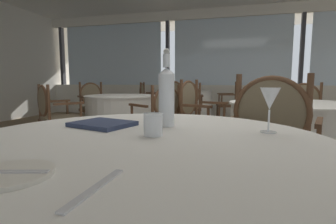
{
  "coord_description": "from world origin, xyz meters",
  "views": [
    {
      "loc": [
        0.16,
        -2.43,
        0.95
      ],
      "look_at": [
        -0.15,
        -1.29,
        0.81
      ],
      "focal_mm": 27.31,
      "sensor_mm": 36.0,
      "label": 1
    }
  ],
  "objects_px": {
    "wine_glass": "(270,100)",
    "dining_chair_2_2": "(189,103)",
    "menu_book": "(103,124)",
    "dining_chair_2_3": "(232,100)",
    "dining_chair_1_2": "(160,116)",
    "side_plate": "(9,174)",
    "dining_chair_1_1": "(55,114)",
    "dining_chair_0_1": "(302,112)",
    "dining_chair_0_2": "(197,113)",
    "dining_chair_2_1": "(148,99)",
    "dining_chair_0_3": "(273,138)",
    "dining_chair_2_0": "(189,96)",
    "water_tumbler": "(153,124)",
    "dining_chair_1_0": "(94,104)",
    "dining_chair_1_3": "(169,104)",
    "water_bottle": "(167,95)"
  },
  "relations": [
    {
      "from": "menu_book",
      "to": "dining_chair_2_3",
      "type": "xyz_separation_m",
      "value": [
        0.52,
        4.73,
        -0.21
      ]
    },
    {
      "from": "water_tumbler",
      "to": "dining_chair_1_0",
      "type": "bearing_deg",
      "value": 124.28
    },
    {
      "from": "water_tumbler",
      "to": "dining_chair_2_1",
      "type": "relative_size",
      "value": 0.09
    },
    {
      "from": "dining_chair_0_1",
      "to": "dining_chair_1_1",
      "type": "xyz_separation_m",
      "value": [
        -3.09,
        -1.0,
        -0.01
      ]
    },
    {
      "from": "dining_chair_0_3",
      "to": "dining_chair_1_0",
      "type": "distance_m",
      "value": 3.56
    },
    {
      "from": "dining_chair_0_2",
      "to": "dining_chair_0_3",
      "type": "bearing_deg",
      "value": -45.03
    },
    {
      "from": "dining_chair_0_3",
      "to": "dining_chair_1_0",
      "type": "bearing_deg",
      "value": 66.58
    },
    {
      "from": "side_plate",
      "to": "dining_chair_0_1",
      "type": "height_order",
      "value": "dining_chair_0_1"
    },
    {
      "from": "wine_glass",
      "to": "dining_chair_0_3",
      "type": "xyz_separation_m",
      "value": [
        0.11,
        0.64,
        -0.29
      ]
    },
    {
      "from": "dining_chair_1_0",
      "to": "dining_chair_2_0",
      "type": "xyz_separation_m",
      "value": [
        1.29,
        2.48,
        0.01
      ]
    },
    {
      "from": "dining_chair_1_2",
      "to": "side_plate",
      "type": "bearing_deg",
      "value": 134.29
    },
    {
      "from": "water_bottle",
      "to": "dining_chair_0_3",
      "type": "relative_size",
      "value": 0.36
    },
    {
      "from": "dining_chair_1_1",
      "to": "menu_book",
      "type": "bearing_deg",
      "value": -100.93
    },
    {
      "from": "side_plate",
      "to": "dining_chair_1_0",
      "type": "distance_m",
      "value": 4.14
    },
    {
      "from": "wine_glass",
      "to": "dining_chair_1_2",
      "type": "xyz_separation_m",
      "value": [
        -1.02,
        1.87,
        -0.35
      ]
    },
    {
      "from": "menu_book",
      "to": "dining_chair_1_0",
      "type": "distance_m",
      "value": 3.54
    },
    {
      "from": "dining_chair_1_0",
      "to": "menu_book",
      "type": "bearing_deg",
      "value": -23.27
    },
    {
      "from": "side_plate",
      "to": "wine_glass",
      "type": "height_order",
      "value": "wine_glass"
    },
    {
      "from": "wine_glass",
      "to": "dining_chair_2_2",
      "type": "xyz_separation_m",
      "value": [
        -0.98,
        3.6,
        -0.33
      ]
    },
    {
      "from": "water_tumbler",
      "to": "dining_chair_1_0",
      "type": "xyz_separation_m",
      "value": [
        -2.15,
        3.15,
        -0.23
      ]
    },
    {
      "from": "dining_chair_0_1",
      "to": "dining_chair_0_2",
      "type": "height_order",
      "value": "dining_chair_0_2"
    },
    {
      "from": "dining_chair_0_1",
      "to": "dining_chair_0_3",
      "type": "distance_m",
      "value": 2.09
    },
    {
      "from": "dining_chair_0_2",
      "to": "dining_chair_1_2",
      "type": "distance_m",
      "value": 0.45
    },
    {
      "from": "dining_chair_1_0",
      "to": "dining_chair_1_3",
      "type": "bearing_deg",
      "value": 45.23
    },
    {
      "from": "dining_chair_2_3",
      "to": "dining_chair_1_2",
      "type": "bearing_deg",
      "value": 64.02
    },
    {
      "from": "dining_chair_2_3",
      "to": "dining_chair_0_2",
      "type": "bearing_deg",
      "value": 72.46
    },
    {
      "from": "dining_chair_2_0",
      "to": "dining_chair_0_1",
      "type": "bearing_deg",
      "value": 25.98
    },
    {
      "from": "menu_book",
      "to": "dining_chair_1_3",
      "type": "relative_size",
      "value": 0.27
    },
    {
      "from": "dining_chair_1_2",
      "to": "dining_chair_2_2",
      "type": "xyz_separation_m",
      "value": [
        0.05,
        1.73,
        0.01
      ]
    },
    {
      "from": "dining_chair_0_1",
      "to": "dining_chair_2_1",
      "type": "distance_m",
      "value": 3.29
    },
    {
      "from": "side_plate",
      "to": "dining_chair_1_1",
      "type": "height_order",
      "value": "dining_chair_1_1"
    },
    {
      "from": "water_tumbler",
      "to": "dining_chair_2_1",
      "type": "height_order",
      "value": "dining_chair_2_1"
    },
    {
      "from": "wine_glass",
      "to": "dining_chair_1_3",
      "type": "distance_m",
      "value": 3.46
    },
    {
      "from": "dining_chair_1_0",
      "to": "dining_chair_2_1",
      "type": "relative_size",
      "value": 1.01
    },
    {
      "from": "dining_chair_0_3",
      "to": "dining_chair_2_0",
      "type": "height_order",
      "value": "dining_chair_0_3"
    },
    {
      "from": "water_tumbler",
      "to": "dining_chair_1_1",
      "type": "relative_size",
      "value": 0.1
    },
    {
      "from": "dining_chair_1_0",
      "to": "dining_chair_0_3",
      "type": "bearing_deg",
      "value": -5.75
    },
    {
      "from": "menu_book",
      "to": "dining_chair_1_3",
      "type": "distance_m",
      "value": 3.29
    },
    {
      "from": "water_bottle",
      "to": "dining_chair_1_2",
      "type": "relative_size",
      "value": 0.4
    },
    {
      "from": "side_plate",
      "to": "dining_chair_1_1",
      "type": "xyz_separation_m",
      "value": [
        -1.74,
        2.31,
        -0.21
      ]
    },
    {
      "from": "menu_book",
      "to": "dining_chair_1_2",
      "type": "height_order",
      "value": "dining_chair_1_2"
    },
    {
      "from": "dining_chair_2_0",
      "to": "dining_chair_1_1",
      "type": "bearing_deg",
      "value": -25.35
    },
    {
      "from": "menu_book",
      "to": "dining_chair_2_2",
      "type": "height_order",
      "value": "dining_chair_2_2"
    },
    {
      "from": "dining_chair_0_1",
      "to": "dining_chair_2_0",
      "type": "distance_m",
      "value": 3.47
    },
    {
      "from": "side_plate",
      "to": "menu_book",
      "type": "distance_m",
      "value": 0.64
    },
    {
      "from": "dining_chair_0_1",
      "to": "dining_chair_2_3",
      "type": "distance_m",
      "value": 2.26
    },
    {
      "from": "side_plate",
      "to": "dining_chair_2_1",
      "type": "height_order",
      "value": "dining_chair_2_1"
    },
    {
      "from": "wine_glass",
      "to": "dining_chair_1_3",
      "type": "relative_size",
      "value": 0.19
    },
    {
      "from": "side_plate",
      "to": "dining_chair_2_3",
      "type": "height_order",
      "value": "dining_chair_2_3"
    },
    {
      "from": "water_tumbler",
      "to": "dining_chair_1_3",
      "type": "relative_size",
      "value": 0.09
    }
  ]
}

